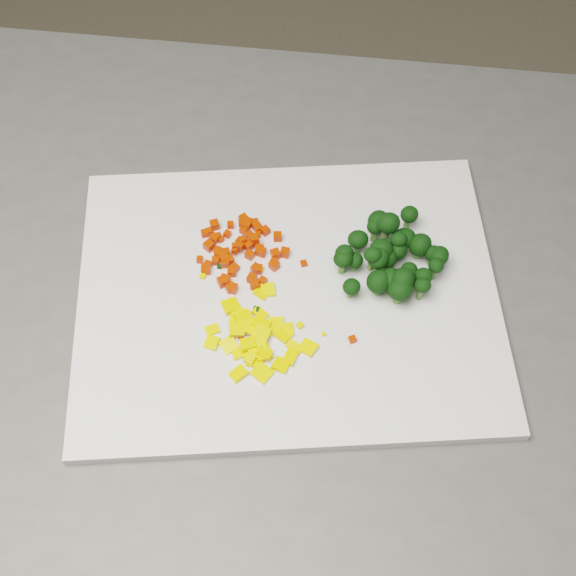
% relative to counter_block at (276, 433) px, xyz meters
% --- Properties ---
extents(counter_block, '(1.07, 0.80, 0.90)m').
position_rel_counter_block_xyz_m(counter_block, '(0.00, 0.00, 0.00)').
color(counter_block, '#4E4E4C').
rests_on(counter_block, ground).
extents(cutting_board, '(0.52, 0.45, 0.01)m').
position_rel_counter_block_xyz_m(cutting_board, '(0.02, -0.02, 0.46)').
color(cutting_board, silver).
rests_on(cutting_board, counter_block).
extents(carrot_pile, '(0.10, 0.10, 0.03)m').
position_rel_counter_block_xyz_m(carrot_pile, '(-0.04, 0.02, 0.48)').
color(carrot_pile, red).
rests_on(carrot_pile, cutting_board).
extents(pepper_pile, '(0.11, 0.11, 0.02)m').
position_rel_counter_block_xyz_m(pepper_pile, '(0.00, -0.08, 0.47)').
color(pepper_pile, yellow).
rests_on(pepper_pile, cutting_board).
extents(broccoli_pile, '(0.12, 0.12, 0.05)m').
position_rel_counter_block_xyz_m(broccoli_pile, '(0.11, 0.04, 0.49)').
color(broccoli_pile, black).
rests_on(broccoli_pile, cutting_board).
extents(carrot_cube_0, '(0.01, 0.01, 0.01)m').
position_rel_counter_block_xyz_m(carrot_cube_0, '(-0.04, 0.02, 0.47)').
color(carrot_cube_0, red).
rests_on(carrot_cube_0, carrot_pile).
extents(carrot_cube_1, '(0.01, 0.01, 0.01)m').
position_rel_counter_block_xyz_m(carrot_cube_1, '(-0.03, 0.01, 0.47)').
color(carrot_cube_1, red).
rests_on(carrot_cube_1, carrot_pile).
extents(carrot_cube_2, '(0.01, 0.01, 0.01)m').
position_rel_counter_block_xyz_m(carrot_cube_2, '(0.01, 0.02, 0.47)').
color(carrot_cube_2, red).
rests_on(carrot_cube_2, carrot_pile).
extents(carrot_cube_3, '(0.01, 0.01, 0.01)m').
position_rel_counter_block_xyz_m(carrot_cube_3, '(-0.02, -0.00, 0.47)').
color(carrot_cube_3, red).
rests_on(carrot_cube_3, carrot_pile).
extents(carrot_cube_4, '(0.01, 0.01, 0.01)m').
position_rel_counter_block_xyz_m(carrot_cube_4, '(-0.06, 0.01, 0.46)').
color(carrot_cube_4, red).
rests_on(carrot_cube_4, carrot_pile).
extents(carrot_cube_5, '(0.01, 0.01, 0.01)m').
position_rel_counter_block_xyz_m(carrot_cube_5, '(-0.04, 0.03, 0.47)').
color(carrot_cube_5, red).
rests_on(carrot_cube_5, carrot_pile).
extents(carrot_cube_6, '(0.01, 0.01, 0.01)m').
position_rel_counter_block_xyz_m(carrot_cube_6, '(-0.08, -0.00, 0.47)').
color(carrot_cube_6, red).
rests_on(carrot_cube_6, carrot_pile).
extents(carrot_cube_7, '(0.01, 0.01, 0.01)m').
position_rel_counter_block_xyz_m(carrot_cube_7, '(-0.02, -0.01, 0.47)').
color(carrot_cube_7, red).
rests_on(carrot_cube_7, carrot_pile).
extents(carrot_cube_8, '(0.01, 0.01, 0.01)m').
position_rel_counter_block_xyz_m(carrot_cube_8, '(-0.04, 0.02, 0.47)').
color(carrot_cube_8, red).
rests_on(carrot_cube_8, carrot_pile).
extents(carrot_cube_9, '(0.01, 0.01, 0.01)m').
position_rel_counter_block_xyz_m(carrot_cube_9, '(-0.04, -0.03, 0.47)').
color(carrot_cube_9, red).
rests_on(carrot_cube_9, carrot_pile).
extents(carrot_cube_10, '(0.01, 0.01, 0.01)m').
position_rel_counter_block_xyz_m(carrot_cube_10, '(-0.04, 0.05, 0.47)').
color(carrot_cube_10, red).
rests_on(carrot_cube_10, carrot_pile).
extents(carrot_cube_11, '(0.01, 0.01, 0.01)m').
position_rel_counter_block_xyz_m(carrot_cube_11, '(-0.03, 0.04, 0.47)').
color(carrot_cube_11, red).
rests_on(carrot_cube_11, carrot_pile).
extents(carrot_cube_12, '(0.01, 0.01, 0.01)m').
position_rel_counter_block_xyz_m(carrot_cube_12, '(-0.01, -0.02, 0.47)').
color(carrot_cube_12, red).
rests_on(carrot_cube_12, carrot_pile).
extents(carrot_cube_13, '(0.01, 0.01, 0.01)m').
position_rel_counter_block_xyz_m(carrot_cube_13, '(-0.06, 0.04, 0.47)').
color(carrot_cube_13, red).
rests_on(carrot_cube_13, carrot_pile).
extents(carrot_cube_14, '(0.01, 0.01, 0.01)m').
position_rel_counter_block_xyz_m(carrot_cube_14, '(-0.08, 0.03, 0.47)').
color(carrot_cube_14, red).
rests_on(carrot_cube_14, carrot_pile).
extents(carrot_cube_15, '(0.01, 0.01, 0.01)m').
position_rel_counter_block_xyz_m(carrot_cube_15, '(-0.03, 0.03, 0.47)').
color(carrot_cube_15, red).
rests_on(carrot_cube_15, carrot_pile).
extents(carrot_cube_16, '(0.01, 0.01, 0.01)m').
position_rel_counter_block_xyz_m(carrot_cube_16, '(-0.02, 0.05, 0.47)').
color(carrot_cube_16, red).
rests_on(carrot_cube_16, carrot_pile).
extents(carrot_cube_17, '(0.01, 0.01, 0.01)m').
position_rel_counter_block_xyz_m(carrot_cube_17, '(-0.00, -0.02, 0.47)').
color(carrot_cube_17, red).
rests_on(carrot_cube_17, carrot_pile).
extents(carrot_cube_18, '(0.01, 0.01, 0.01)m').
position_rel_counter_block_xyz_m(carrot_cube_18, '(-0.06, 0.01, 0.47)').
color(carrot_cube_18, red).
rests_on(carrot_cube_18, carrot_pile).
extents(carrot_cube_19, '(0.01, 0.01, 0.01)m').
position_rel_counter_block_xyz_m(carrot_cube_19, '(-0.05, 0.00, 0.47)').
color(carrot_cube_19, red).
rests_on(carrot_cube_19, carrot_pile).
extents(carrot_cube_20, '(0.01, 0.01, 0.01)m').
position_rel_counter_block_xyz_m(carrot_cube_20, '(-0.03, -0.03, 0.47)').
color(carrot_cube_20, red).
rests_on(carrot_cube_20, carrot_pile).
extents(carrot_cube_21, '(0.01, 0.01, 0.01)m').
position_rel_counter_block_xyz_m(carrot_cube_21, '(-0.02, 0.04, 0.46)').
color(carrot_cube_21, red).
rests_on(carrot_cube_21, carrot_pile).
extents(carrot_cube_22, '(0.01, 0.01, 0.01)m').
position_rel_counter_block_xyz_m(carrot_cube_22, '(-0.01, 0.02, 0.47)').
color(carrot_cube_22, red).
rests_on(carrot_cube_22, carrot_pile).
extents(carrot_cube_23, '(0.01, 0.01, 0.01)m').
position_rel_counter_block_xyz_m(carrot_cube_23, '(-0.04, 0.03, 0.47)').
color(carrot_cube_23, red).
rests_on(carrot_cube_23, carrot_pile).
extents(carrot_cube_24, '(0.01, 0.01, 0.01)m').
position_rel_counter_block_xyz_m(carrot_cube_24, '(-0.06, 0.05, 0.47)').
color(carrot_cube_24, red).
rests_on(carrot_cube_24, carrot_pile).
extents(carrot_cube_25, '(0.01, 0.01, 0.01)m').
position_rel_counter_block_xyz_m(carrot_cube_25, '(-0.04, 0.05, 0.47)').
color(carrot_cube_25, red).
rests_on(carrot_cube_25, carrot_pile).
extents(carrot_cube_26, '(0.01, 0.01, 0.01)m').
position_rel_counter_block_xyz_m(carrot_cube_26, '(-0.04, -0.03, 0.46)').
color(carrot_cube_26, red).
rests_on(carrot_cube_26, carrot_pile).
extents(carrot_cube_27, '(0.01, 0.01, 0.01)m').
position_rel_counter_block_xyz_m(carrot_cube_27, '(-0.04, 0.02, 0.47)').
color(carrot_cube_27, red).
rests_on(carrot_cube_27, carrot_pile).
extents(carrot_cube_28, '(0.01, 0.01, 0.01)m').
position_rel_counter_block_xyz_m(carrot_cube_28, '(-0.06, -0.00, 0.47)').
color(carrot_cube_28, red).
rests_on(carrot_cube_28, carrot_pile).
extents(carrot_cube_29, '(0.01, 0.01, 0.01)m').
position_rel_counter_block_xyz_m(carrot_cube_29, '(-0.05, 0.01, 0.47)').
color(carrot_cube_29, red).
rests_on(carrot_cube_29, carrot_pile).
extents(carrot_cube_30, '(0.01, 0.01, 0.01)m').
position_rel_counter_block_xyz_m(carrot_cube_30, '(0.00, 0.01, 0.47)').
color(carrot_cube_30, red).
rests_on(carrot_cube_30, carrot_pile).
extents(carrot_cube_31, '(0.01, 0.01, 0.01)m').
position_rel_counter_block_xyz_m(carrot_cube_31, '(-0.05, 0.00, 0.47)').
color(carrot_cube_31, red).
rests_on(carrot_cube_31, carrot_pile).
extents(carrot_cube_32, '(0.01, 0.01, 0.01)m').
position_rel_counter_block_xyz_m(carrot_cube_32, '(-0.03, 0.06, 0.47)').
color(carrot_cube_32, red).
rests_on(carrot_cube_32, carrot_pile).
extents(carrot_cube_33, '(0.01, 0.01, 0.01)m').
position_rel_counter_block_xyz_m(carrot_cube_33, '(-0.04, -0.01, 0.47)').
color(carrot_cube_33, red).
rests_on(carrot_cube_33, carrot_pile).
extents(carrot_cube_34, '(0.01, 0.01, 0.01)m').
position_rel_counter_block_xyz_m(carrot_cube_34, '(-0.06, 0.01, 0.47)').
color(carrot_cube_34, red).
rests_on(carrot_cube_34, carrot_pile).
extents(carrot_cube_35, '(0.01, 0.01, 0.01)m').
position_rel_counter_block_xyz_m(carrot_cube_35, '(-0.04, 0.03, 0.47)').
color(carrot_cube_35, red).
rests_on(carrot_cube_35, carrot_pile).
extents(carrot_cube_36, '(0.01, 0.01, 0.01)m').
position_rel_counter_block_xyz_m(carrot_cube_36, '(0.00, 0.01, 0.47)').
color(carrot_cube_36, red).
rests_on(carrot_cube_36, carrot_pile).
extents(carrot_cube_37, '(0.01, 0.01, 0.01)m').
position_rel_counter_block_xyz_m(carrot_cube_37, '(-0.04, 0.06, 0.47)').
color(carrot_cube_37, red).
rests_on(carrot_cube_37, carrot_pile).
extents(carrot_cube_38, '(0.01, 0.01, 0.01)m').
position_rel_counter_block_xyz_m(carrot_cube_38, '(-0.05, 0.00, 0.47)').
color(carrot_cube_38, red).
rests_on(carrot_cube_38, carrot_pile).
extents(carrot_cube_39, '(0.01, 0.01, 0.01)m').
position_rel_counter_block_xyz_m(carrot_cube_39, '(-0.01, -0.02, 0.47)').
color(carrot_cube_39, red).
rests_on(carrot_cube_39, carrot_pile).
extents(carrot_cube_40, '(0.01, 0.01, 0.01)m').
position_rel_counter_block_xyz_m(carrot_cube_40, '(-0.03, 0.05, 0.47)').
color(carrot_cube_40, red).
rests_on(carrot_cube_40, carrot_pile).
extents(carrot_cube_41, '(0.01, 0.01, 0.01)m').
position_rel_counter_block_xyz_m(carrot_cube_41, '(-0.06, 0.03, 0.46)').
color(carrot_cube_41, red).
rests_on(carrot_cube_41, carrot_pile).
extents(carrot_cube_42, '(0.01, 0.01, 0.01)m').
position_rel_counter_block_xyz_m(carrot_cube_42, '(-0.03, 0.03, 0.47)').
color(carrot_cube_42, red).
rests_on(carrot_cube_42, carrot_pile).
extents(carrot_cube_43, '(0.01, 0.01, 0.01)m').
position_rel_counter_block_xyz_m(carrot_cube_43, '(-0.07, 0.04, 0.47)').
color(carrot_cube_43, red).
rests_on(carrot_cube_43, carrot_pile).
extents(carrot_cube_44, '(0.01, 0.01, 0.01)m').
position_rel_counter_block_xyz_m(carrot_cube_44, '(-0.00, 0.04, 0.47)').
color(carrot_cube_44, red).
rests_on(carrot_cube_44, carrot_pile).
extents(carrot_cube_45, '(0.01, 0.01, 0.01)m').
position_rel_counter_block_xyz_m(carrot_cube_45, '(-0.07, -0.01, 0.47)').
color(carrot_cube_45, red).
rests_on(carrot_cube_45, carrot_pile).
extents(carrot_cube_46, '(0.01, 0.01, 0.01)m').
position_rel_counter_block_xyz_m(carrot_cube_46, '(-0.02, 0.02, 0.47)').
color(carrot_cube_46, red).
rests_on(carrot_cube_46, carrot_pile).
extents(carrot_cube_47, '(0.01, 0.01, 0.01)m').
position_rel_counter_block_xyz_m(carrot_cube_47, '(-0.04, -0.01, 0.47)').
color(carrot_cube_47, red).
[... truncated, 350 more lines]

